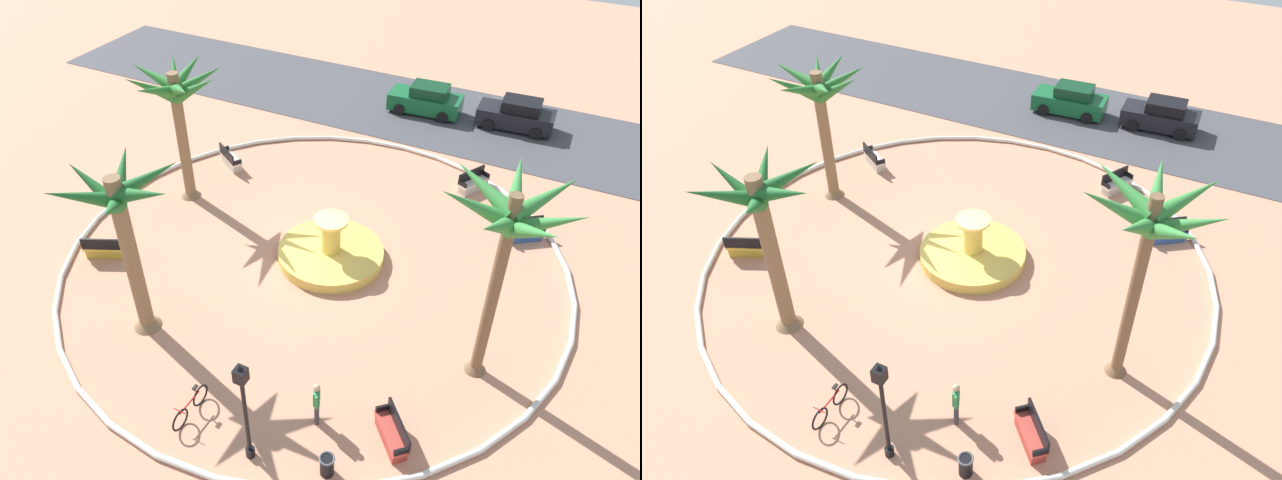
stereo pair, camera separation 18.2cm
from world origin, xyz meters
The scene contains 18 objects.
ground_plane centered at (0.00, 0.00, 0.00)m, with size 80.00×80.00×0.00m, color tan.
plaza_curb centered at (0.00, 0.00, 0.10)m, with size 19.94×19.94×0.20m, color silver.
street_asphalt centered at (0.00, 14.37, 0.01)m, with size 48.00×8.00×0.03m, color #424247.
fountain centered at (0.50, 0.37, 0.29)m, with size 4.23×4.23×1.97m.
palm_tree_near_fountain centered at (7.24, -2.53, 5.71)m, with size 4.03×4.15×7.20m.
palm_tree_by_curb centered at (-3.60, -5.86, 4.58)m, with size 3.99×3.63×6.45m.
palm_tree_mid_plaza centered at (-7.19, 1.49, 4.70)m, with size 4.13×4.24×6.19m.
bench_east centered at (7.09, 5.16, 0.35)m, with size 1.59×1.34×1.00m.
bench_west centered at (4.17, 7.81, 0.35)m, with size 1.20×1.65×1.00m.
bench_north centered at (5.78, -6.30, 0.35)m, with size 1.45×1.52×1.00m.
bench_southeast centered at (-6.99, 4.45, 0.35)m, with size 1.62×1.29×1.00m.
bench_southwest centered at (-7.64, -3.63, 0.35)m, with size 1.66×1.13×1.00m.
lamppost centered at (2.34, -8.57, 2.31)m, with size 0.32×0.32×3.94m.
trash_bin centered at (4.55, -8.06, 0.39)m, with size 0.46×0.46×0.73m.
bicycle_red_frame centered at (0.00, -8.22, 0.38)m, with size 0.44×1.72×0.94m.
person_cyclist_helmet centered at (3.51, -6.68, 0.95)m, with size 0.32×0.49×1.70m.
parked_car_leftmost centered at (-0.44, 14.32, 0.78)m, with size 4.11×2.13×1.67m.
parked_car_second centered at (4.51, 14.78, 0.78)m, with size 4.10×2.10×1.67m.
Camera 1 is at (8.61, -16.43, 15.75)m, focal length 34.06 mm.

